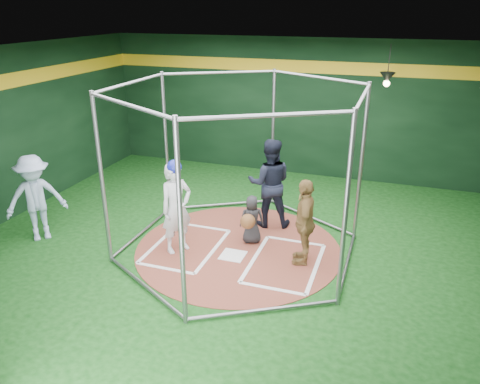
% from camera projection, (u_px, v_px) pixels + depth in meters
% --- Properties ---
extents(room_shell, '(10.10, 9.10, 3.53)m').
position_uv_depth(room_shell, '(238.00, 159.00, 8.07)').
color(room_shell, '#0C380D').
rests_on(room_shell, ground).
extents(clay_disc, '(3.80, 3.80, 0.01)m').
position_uv_depth(clay_disc, '(238.00, 248.00, 8.71)').
color(clay_disc, brown).
rests_on(clay_disc, ground).
extents(home_plate, '(0.43, 0.43, 0.01)m').
position_uv_depth(home_plate, '(233.00, 255.00, 8.44)').
color(home_plate, white).
rests_on(home_plate, clay_disc).
extents(batter_box_left, '(1.17, 1.77, 0.01)m').
position_uv_depth(batter_box_left, '(186.00, 246.00, 8.77)').
color(batter_box_left, white).
rests_on(batter_box_left, clay_disc).
extents(batter_box_right, '(1.17, 1.77, 0.01)m').
position_uv_depth(batter_box_right, '(285.00, 263.00, 8.20)').
color(batter_box_right, white).
rests_on(batter_box_right, clay_disc).
extents(batting_cage, '(4.05, 4.67, 3.00)m').
position_uv_depth(batting_cage, '(238.00, 173.00, 8.15)').
color(batting_cage, gray).
rests_on(batting_cage, ground).
extents(pendant_lamp_near, '(0.34, 0.34, 0.90)m').
position_uv_depth(pendant_lamp_near, '(387.00, 78.00, 10.19)').
color(pendant_lamp_near, black).
rests_on(pendant_lamp_near, room_shell).
extents(batter_figure, '(0.66, 0.73, 1.74)m').
position_uv_depth(batter_figure, '(176.00, 207.00, 8.34)').
color(batter_figure, silver).
rests_on(batter_figure, clay_disc).
extents(visitor_leopard, '(0.51, 0.95, 1.54)m').
position_uv_depth(visitor_leopard, '(305.00, 222.00, 7.99)').
color(visitor_leopard, tan).
rests_on(visitor_leopard, clay_disc).
extents(catcher_figure, '(0.54, 0.61, 0.94)m').
position_uv_depth(catcher_figure, '(251.00, 220.00, 8.74)').
color(catcher_figure, black).
rests_on(catcher_figure, clay_disc).
extents(umpire, '(1.03, 0.90, 1.81)m').
position_uv_depth(umpire, '(270.00, 183.00, 9.32)').
color(umpire, black).
rests_on(umpire, clay_disc).
extents(bystander_blue, '(1.20, 1.22, 1.68)m').
position_uv_depth(bystander_blue, '(36.00, 198.00, 8.80)').
color(bystander_blue, '#A1B5D6').
rests_on(bystander_blue, ground).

